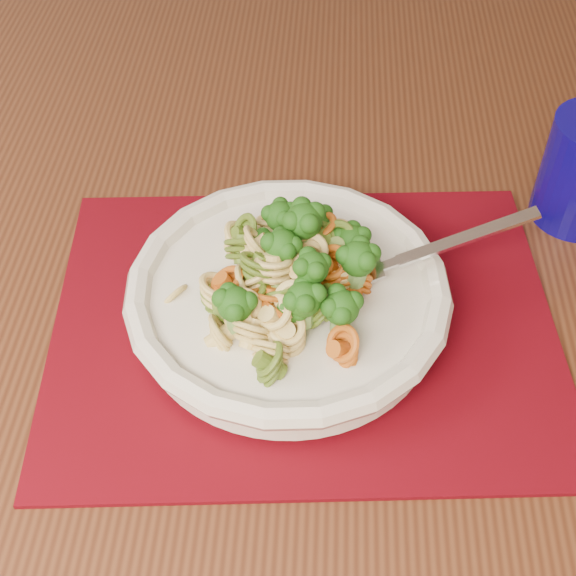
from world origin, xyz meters
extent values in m
cube|color=#4F2A16|center=(0.78, 0.67, 0.72)|extent=(1.68, 1.29, 0.04)
cube|color=#54030F|center=(0.77, 0.59, 0.74)|extent=(0.44, 0.37, 0.00)
cylinder|color=silver|center=(0.76, 0.59, 0.75)|extent=(0.11, 0.11, 0.01)
cylinder|color=silver|center=(0.76, 0.59, 0.77)|extent=(0.23, 0.23, 0.03)
torus|color=silver|center=(0.76, 0.59, 0.78)|extent=(0.25, 0.25, 0.02)
camera|label=1|loc=(0.68, 0.19, 1.23)|focal=50.00mm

